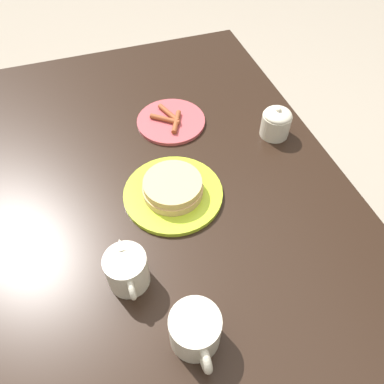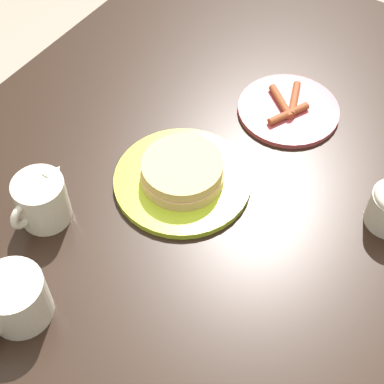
# 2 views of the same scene
# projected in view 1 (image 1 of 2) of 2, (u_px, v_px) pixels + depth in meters

# --- Properties ---
(ground_plane) EXTENTS (8.00, 8.00, 0.00)m
(ground_plane) POSITION_uv_depth(u_px,v_px,m) (175.00, 302.00, 1.52)
(ground_plane) COLOR gray
(dining_table) EXTENTS (1.27, 0.87, 0.76)m
(dining_table) POSITION_uv_depth(u_px,v_px,m) (166.00, 211.00, 1.03)
(dining_table) COLOR black
(dining_table) RESTS_ON ground_plane
(pancake_plate) EXTENTS (0.24, 0.24, 0.05)m
(pancake_plate) POSITION_uv_depth(u_px,v_px,m) (173.00, 190.00, 0.88)
(pancake_plate) COLOR #AAC628
(pancake_plate) RESTS_ON dining_table
(side_plate_bacon) EXTENTS (0.19, 0.19, 0.02)m
(side_plate_bacon) POSITION_uv_depth(u_px,v_px,m) (171.00, 121.00, 1.06)
(side_plate_bacon) COLOR #B2474C
(side_plate_bacon) RESTS_ON dining_table
(coffee_mug) EXTENTS (0.12, 0.09, 0.08)m
(coffee_mug) POSITION_uv_depth(u_px,v_px,m) (196.00, 331.00, 0.65)
(coffee_mug) COLOR beige
(coffee_mug) RESTS_ON dining_table
(creamer_pitcher) EXTENTS (0.12, 0.08, 0.09)m
(creamer_pitcher) POSITION_uv_depth(u_px,v_px,m) (127.00, 269.00, 0.72)
(creamer_pitcher) COLOR beige
(creamer_pitcher) RESTS_ON dining_table
(sugar_bowl) EXTENTS (0.08, 0.08, 0.09)m
(sugar_bowl) POSITION_uv_depth(u_px,v_px,m) (276.00, 122.00, 1.00)
(sugar_bowl) COLOR beige
(sugar_bowl) RESTS_ON dining_table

